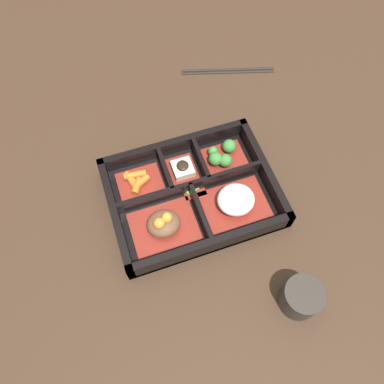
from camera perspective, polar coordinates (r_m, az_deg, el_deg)
ground_plane at (r=0.75m, az=0.00°, el=-0.89°), size 3.00×3.00×0.00m
bento_base at (r=0.75m, az=0.00°, el=-0.72°), size 0.32×0.24×0.01m
bento_rim at (r=0.73m, az=-0.08°, el=0.13°), size 0.32×0.24×0.05m
bowl_rice at (r=0.72m, az=6.67°, el=-1.35°), size 0.12×0.10×0.04m
bowl_stew at (r=0.70m, az=-4.35°, el=-4.93°), size 0.12×0.10×0.05m
bowl_greens at (r=0.78m, az=4.71°, el=5.50°), size 0.09×0.07×0.03m
bowl_tofu at (r=0.76m, az=-1.28°, el=3.50°), size 0.06×0.07×0.03m
bowl_carrots at (r=0.76m, az=-8.22°, el=1.51°), size 0.09×0.07×0.02m
bowl_pickles at (r=0.74m, az=0.22°, el=0.45°), size 0.04×0.04×0.01m
tea_cup at (r=0.68m, az=16.30°, el=-15.13°), size 0.07×0.07×0.06m
chopsticks at (r=0.96m, az=5.48°, el=17.99°), size 0.22×0.08×0.01m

